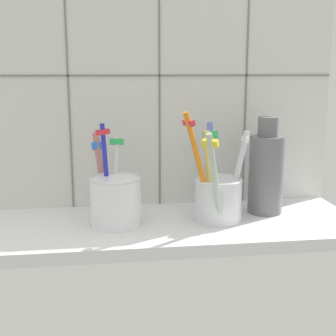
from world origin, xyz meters
TOP-DOWN VIEW (x-y plane):
  - counter_slab at (0.00, 0.00)cm, footprint 64.00×22.00cm
  - tile_wall_back at (-0.00, 12.00)cm, footprint 64.00×2.20cm
  - toothbrush_cup_left at (-8.58, -0.17)cm, footprint 8.26×11.32cm
  - toothbrush_cup_right at (8.34, -0.47)cm, footprint 11.88×14.86cm
  - ceramic_vase at (17.74, 3.26)cm, footprint 5.96×5.96cm

SIDE VIEW (x-z plane):
  - counter_slab at x=0.00cm, z-range 0.00..2.00cm
  - toothbrush_cup_left at x=-8.58cm, z-range -1.77..14.55cm
  - toothbrush_cup_right at x=8.34cm, z-range -2.79..15.78cm
  - ceramic_vase at x=17.74cm, z-range 0.97..17.85cm
  - tile_wall_back at x=0.00cm, z-range 0.00..45.00cm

